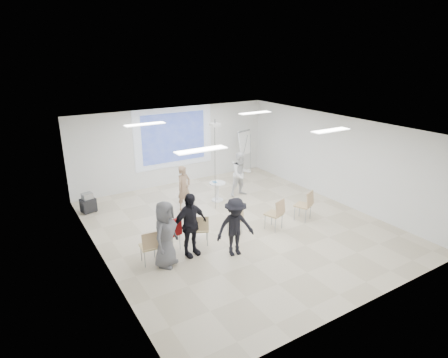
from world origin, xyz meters
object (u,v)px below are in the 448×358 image
pedestal_table (217,190)px  audience_mid (235,223)px  chair_center (236,218)px  chair_left_mid (172,232)px  chair_far_left (150,245)px  audience_outer (165,230)px  player_right (241,172)px  player_left (184,185)px  chair_right_inner (276,212)px  av_cart (88,203)px  laptop (200,228)px  chair_right_far (306,203)px  flipchart_easel (245,143)px  audience_left (190,220)px  chair_left_inner (201,227)px

pedestal_table → audience_mid: (-1.46, -3.38, 0.50)m
chair_center → chair_left_mid: bearing=-171.9°
pedestal_table → chair_far_left: (-3.51, -2.68, 0.15)m
pedestal_table → audience_outer: 4.35m
player_right → chair_left_mid: 4.45m
player_left → chair_right_inner: 3.23m
player_left → audience_outer: (-1.87, -2.86, 0.09)m
audience_mid → av_cart: audience_mid is taller
player_right → audience_outer: audience_outer is taller
laptop → av_cart: (-2.14, 3.76, -0.17)m
laptop → chair_right_far: bearing=-162.2°
chair_right_far → audience_outer: (-4.68, -0.11, 0.37)m
laptop → audience_outer: 1.41m
chair_center → audience_outer: (-2.36, -0.51, 0.45)m
player_left → player_right: bearing=-18.4°
chair_right_inner → flipchart_easel: size_ratio=0.49×
flipchart_easel → player_right: bearing=-144.6°
player_left → chair_right_far: bearing=-64.2°
audience_mid → flipchart_easel: size_ratio=0.92×
chair_right_far → audience_mid: size_ratio=0.55×
player_left → chair_right_inner: size_ratio=1.79×
chair_center → audience_mid: bearing=-113.8°
chair_left_mid → av_cart: bearing=99.6°
chair_far_left → chair_center: chair_far_left is taller
chair_center → audience_left: 1.75m
player_right → chair_right_far: 2.87m
av_cart → chair_left_inner: bearing=-74.1°
chair_far_left → audience_mid: 2.19m
chair_center → flipchart_easel: bearing=62.9°
chair_left_inner → chair_right_far: 3.51m
chair_far_left → audience_outer: 0.58m
audience_outer → av_cart: bearing=63.8°
chair_right_far → chair_left_inner: bearing=151.2°
chair_left_mid → chair_right_far: bearing=-16.3°
audience_left → chair_far_left: bearing=165.4°
player_left → audience_left: bearing=-132.6°
audience_mid → flipchart_easel: bearing=63.6°
player_right → chair_left_inner: 3.90m
chair_far_left → chair_left_inner: size_ratio=1.02×
laptop → audience_mid: size_ratio=0.18×
chair_center → audience_outer: size_ratio=0.44×
chair_right_far → player_right: bearing=76.7°
chair_right_far → audience_left: bearing=156.3°
chair_far_left → pedestal_table: bearing=42.3°
flipchart_easel → chair_far_left: bearing=-159.8°
chair_far_left → chair_right_inner: 3.84m
chair_far_left → flipchart_easel: size_ratio=0.47×
chair_left_mid → audience_left: (0.31, -0.45, 0.43)m
audience_outer → laptop: bearing=-15.1°
player_left → chair_far_left: 3.43m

